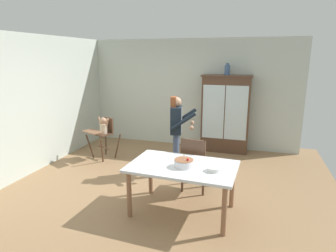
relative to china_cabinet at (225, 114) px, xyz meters
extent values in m
plane|color=#93704C|center=(-0.91, -2.37, -0.93)|extent=(6.24, 6.24, 0.00)
cube|color=beige|center=(-0.91, 0.26, 0.42)|extent=(5.32, 0.06, 2.70)
cube|color=beige|center=(-3.54, -2.37, 0.42)|extent=(0.06, 5.32, 2.70)
cube|color=#4C3323|center=(0.00, 0.00, -0.03)|extent=(1.11, 0.42, 1.81)
cube|color=#4C3323|center=(0.00, 0.00, 0.90)|extent=(1.17, 0.48, 0.04)
cube|color=silver|center=(-0.26, -0.21, 0.06)|extent=(0.50, 0.01, 1.27)
cube|color=silver|center=(0.26, -0.21, 0.06)|extent=(0.50, 0.01, 1.27)
cube|color=#4C3323|center=(0.00, 0.00, 0.06)|extent=(1.03, 0.36, 0.02)
cylinder|color=#3D567F|center=(-0.01, 0.00, 1.03)|extent=(0.13, 0.13, 0.22)
cylinder|color=#3D567F|center=(-0.01, 0.00, 1.16)|extent=(0.07, 0.07, 0.05)
cylinder|color=#4C3323|center=(-2.85, -1.45, -0.65)|extent=(0.18, 0.10, 0.56)
cylinder|color=#4C3323|center=(-2.44, -1.62, -0.65)|extent=(0.10, 0.18, 0.56)
cylinder|color=#4C3323|center=(-2.67, -1.04, -0.65)|extent=(0.10, 0.18, 0.56)
cylinder|color=#4C3323|center=(-2.27, -1.22, -0.65)|extent=(0.18, 0.10, 0.56)
cube|color=#4C3323|center=(-2.56, -1.33, -0.68)|extent=(0.40, 0.21, 0.02)
cube|color=#4C3323|center=(-2.56, -1.33, -0.36)|extent=(0.45, 0.45, 0.02)
cube|color=#4C3323|center=(-2.50, -1.19, -0.18)|extent=(0.29, 0.15, 0.34)
cube|color=brown|center=(-2.67, -1.58, -0.25)|extent=(0.50, 0.40, 0.02)
cylinder|color=beige|center=(-2.55, -1.32, -0.24)|extent=(0.17, 0.17, 0.22)
sphere|color=tan|center=(-2.55, -1.32, -0.06)|extent=(0.15, 0.15, 0.15)
cylinder|color=tan|center=(-2.68, -1.26, -0.07)|extent=(0.11, 0.08, 0.17)
cylinder|color=tan|center=(-2.42, -1.37, -0.07)|extent=(0.11, 0.08, 0.17)
cylinder|color=#3D4C6B|center=(-0.75, -1.74, -0.52)|extent=(0.11, 0.11, 0.82)
cylinder|color=#3D4C6B|center=(-0.78, -1.58, -0.52)|extent=(0.11, 0.11, 0.82)
cube|color=#19232D|center=(-0.76, -1.66, 0.15)|extent=(0.26, 0.39, 0.52)
cube|color=white|center=(-0.66, -1.64, 0.15)|extent=(0.02, 0.06, 0.49)
sphere|color=tan|center=(-0.76, -1.66, 0.50)|extent=(0.19, 0.19, 0.19)
cube|color=brown|center=(-0.82, -1.67, 0.38)|extent=(0.13, 0.21, 0.44)
cylinder|color=#19232D|center=(-0.59, -1.83, 0.17)|extent=(0.50, 0.16, 0.37)
sphere|color=tan|center=(-0.43, -1.80, 0.06)|extent=(0.08, 0.08, 0.08)
cylinder|color=#19232D|center=(-0.66, -1.44, 0.17)|extent=(0.50, 0.16, 0.37)
sphere|color=tan|center=(-0.51, -1.41, 0.06)|extent=(0.08, 0.08, 0.08)
cube|color=silver|center=(-0.28, -3.06, -0.21)|extent=(1.58, 1.03, 0.04)
cylinder|color=brown|center=(-0.98, -3.42, -0.58)|extent=(0.07, 0.07, 0.70)
cylinder|color=brown|center=(0.38, -3.48, -0.58)|extent=(0.07, 0.07, 0.70)
cylinder|color=brown|center=(-0.94, -2.64, -0.58)|extent=(0.07, 0.07, 0.70)
cylinder|color=brown|center=(0.42, -2.71, -0.58)|extent=(0.07, 0.07, 0.70)
cylinder|color=white|center=(-0.25, -3.11, -0.14)|extent=(0.28, 0.28, 0.10)
cylinder|color=#935B3D|center=(-0.25, -3.11, -0.09)|extent=(0.27, 0.27, 0.01)
cylinder|color=#F2E5CC|center=(-0.25, -3.11, -0.05)|extent=(0.01, 0.01, 0.06)
cone|color=yellow|center=(-0.25, -3.11, -0.01)|extent=(0.02, 0.02, 0.02)
sphere|color=red|center=(-0.19, -3.14, -0.06)|extent=(0.04, 0.04, 0.04)
cylinder|color=silver|center=(0.18, -3.15, -0.16)|extent=(0.18, 0.18, 0.05)
cylinder|color=#4C3323|center=(-0.04, -2.10, -0.71)|extent=(0.04, 0.04, 0.45)
cylinder|color=#4C3323|center=(-0.41, -2.07, -0.71)|extent=(0.04, 0.04, 0.45)
cylinder|color=#4C3323|center=(-0.07, -2.46, -0.71)|extent=(0.04, 0.04, 0.45)
cylinder|color=#4C3323|center=(-0.44, -2.43, -0.71)|extent=(0.04, 0.04, 0.45)
cube|color=#473D38|center=(-0.24, -2.26, -0.47)|extent=(0.47, 0.47, 0.03)
cube|color=#4C3323|center=(-0.26, -2.46, -0.21)|extent=(0.42, 0.07, 0.48)
cylinder|color=#4C3323|center=(-0.07, -2.48, -0.21)|extent=(0.03, 0.03, 0.48)
cylinder|color=#4C3323|center=(-0.45, -2.45, -0.21)|extent=(0.03, 0.03, 0.48)
camera|label=1|loc=(0.65, -6.84, 1.35)|focal=30.61mm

